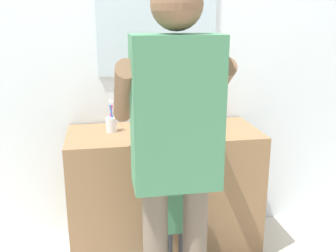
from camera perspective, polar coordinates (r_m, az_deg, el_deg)
The scene contains 7 objects.
back_wall at distance 2.74m, azimuth -1.73°, elevation 10.99°, with size 4.40×0.10×2.70m.
vanity_cabinet at distance 2.68m, azimuth -0.56°, elevation -9.64°, with size 1.25×0.54×0.86m, color olive.
sink_basin at distance 2.49m, azimuth -0.52°, elevation 0.36°, with size 0.32×0.32×0.11m.
faucet at distance 2.67m, azimuth -1.22°, elevation 1.98°, with size 0.18×0.14×0.18m.
toothbrush_cup at distance 2.53m, azimuth -8.32°, elevation 0.35°, with size 0.07×0.07×0.21m.
child_toddler at distance 2.29m, azimuth 1.12°, elevation -12.31°, with size 0.26×0.26×0.84m.
adult_parent at distance 1.81m, azimuth 1.07°, elevation -1.34°, with size 0.54×0.57×1.75m.
Camera 1 is at (-0.39, -2.09, 1.58)m, focal length 41.47 mm.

